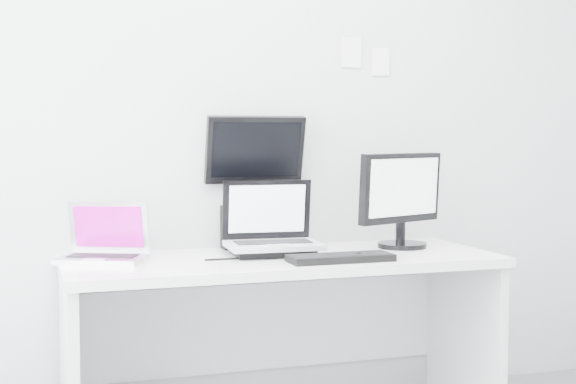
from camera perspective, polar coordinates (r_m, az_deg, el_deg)
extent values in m
plane|color=silver|center=(3.80, -2.04, 5.64)|extent=(3.60, 0.00, 3.60)
cube|color=white|center=(3.57, -0.41, -10.21)|extent=(1.80, 0.70, 0.73)
cube|color=#B7B6BC|center=(3.42, -12.62, -2.60)|extent=(0.40, 0.36, 0.25)
cube|color=black|center=(3.71, -3.76, -2.42)|extent=(0.12, 0.12, 0.19)
cube|color=#B0B2B9|center=(3.50, -0.99, -1.73)|extent=(0.41, 0.33, 0.32)
cube|color=black|center=(3.75, -2.33, 0.83)|extent=(0.45, 0.16, 0.61)
cube|color=black|center=(3.77, 7.81, -0.46)|extent=(0.53, 0.38, 0.44)
cube|color=black|center=(3.36, 3.61, -4.51)|extent=(0.42, 0.15, 0.03)
ellipsoid|color=black|center=(3.40, 4.82, -4.40)|extent=(0.10, 0.07, 0.03)
cube|color=white|center=(3.96, 4.34, 9.49)|extent=(0.10, 0.00, 0.14)
cube|color=white|center=(4.01, 6.34, 8.82)|extent=(0.09, 0.00, 0.13)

